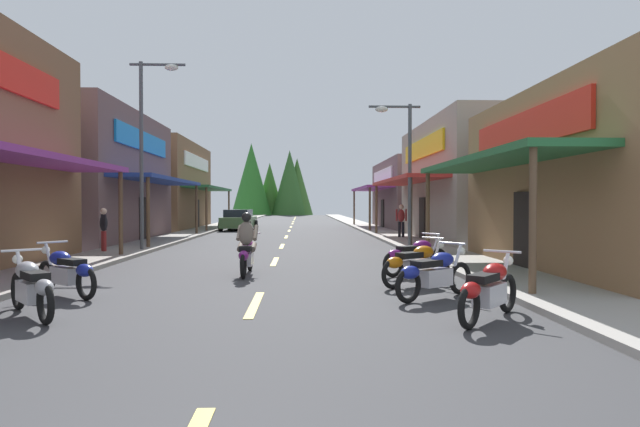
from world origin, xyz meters
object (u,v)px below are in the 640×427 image
motorcycle_parked_left_1 (31,286)px  parked_car_curbside (239,220)px  motorcycle_parked_left_2 (66,271)px  pedestrian_browsing (104,228)px  streetlamp_left (149,131)px  motorcycle_parked_right_2 (416,263)px  streetlamp_right (402,154)px  rider_cruising_lead (247,249)px  motorcycle_parked_right_0 (489,289)px  motorcycle_parked_right_3 (415,256)px  motorcycle_parked_right_1 (434,273)px  pedestrian_by_shop (401,219)px

motorcycle_parked_left_1 → parked_car_curbside: (-0.04, 27.11, 0.20)m
motorcycle_parked_left_2 → pedestrian_browsing: pedestrian_browsing is taller
streetlamp_left → motorcycle_parked_left_1: size_ratio=4.18×
streetlamp_left → parked_car_curbside: (1.33, 16.11, -3.77)m
motorcycle_parked_right_2 → streetlamp_right: bearing=45.4°
motorcycle_parked_right_2 → rider_cruising_lead: bearing=118.9°
streetlamp_left → motorcycle_parked_right_0: bearing=-53.7°
motorcycle_parked_right_3 → motorcycle_parked_left_2: same height
streetlamp_right → motorcycle_parked_left_2: streetlamp_right is taller
streetlamp_left → motorcycle_parked_right_2: bearing=-45.0°
motorcycle_parked_right_1 → motorcycle_parked_right_2: same height
motorcycle_parked_left_2 → motorcycle_parked_left_1: bearing=137.8°
motorcycle_parked_right_1 → pedestrian_browsing: bearing=100.6°
motorcycle_parked_right_2 → motorcycle_parked_left_2: 7.10m
motorcycle_parked_left_1 → motorcycle_parked_right_3: bearing=-98.6°
motorcycle_parked_right_3 → pedestrian_browsing: pedestrian_browsing is taller
motorcycle_parked_right_2 → rider_cruising_lead: 4.29m
pedestrian_by_shop → pedestrian_browsing: pedestrian_by_shop is taller
motorcycle_parked_right_1 → motorcycle_parked_right_2: size_ratio=0.99×
motorcycle_parked_left_1 → pedestrian_browsing: pedestrian_browsing is taller
motorcycle_parked_left_2 → pedestrian_by_shop: pedestrian_by_shop is taller
streetlamp_right → pedestrian_browsing: size_ratio=3.46×
pedestrian_by_shop → pedestrian_browsing: (-11.97, -7.33, -0.08)m
streetlamp_right → streetlamp_left: bearing=-175.0°
motorcycle_parked_right_1 → pedestrian_by_shop: (2.52, 16.24, 0.53)m
rider_cruising_lead → streetlamp_left: bearing=34.3°
motorcycle_parked_left_2 → pedestrian_by_shop: (9.53, 15.71, 0.53)m
motorcycle_parked_right_3 → parked_car_curbside: bearing=77.0°
motorcycle_parked_right_3 → motorcycle_parked_left_2: size_ratio=1.09×
motorcycle_parked_right_2 → parked_car_curbside: size_ratio=0.41×
pedestrian_browsing → parked_car_curbside: size_ratio=0.37×
motorcycle_parked_right_3 → rider_cruising_lead: bearing=147.1°
motorcycle_parked_right_1 → motorcycle_parked_left_2: 7.03m
parked_car_curbside → motorcycle_parked_right_3: bearing=-158.7°
motorcycle_parked_right_0 → rider_cruising_lead: (-4.22, 5.24, 0.17)m
motorcycle_parked_right_2 → motorcycle_parked_left_1: bearing=167.7°
motorcycle_parked_right_0 → motorcycle_parked_left_2: size_ratio=0.96×
parked_car_curbside → streetlamp_right: bearing=-148.0°
motorcycle_parked_right_2 → pedestrian_browsing: bearing=106.5°
pedestrian_by_shop → streetlamp_right: bearing=-167.3°
streetlamp_right → pedestrian_by_shop: size_ratio=3.23×
motorcycle_parked_right_1 → motorcycle_parked_left_1: bearing=155.1°
motorcycle_parked_right_1 → motorcycle_parked_left_2: size_ratio=1.03×
motorcycle_parked_right_0 → pedestrian_by_shop: size_ratio=0.95×
streetlamp_right → motorcycle_parked_right_3: streetlamp_right is taller
pedestrian_browsing → motorcycle_parked_right_1: bearing=104.5°
streetlamp_right → pedestrian_browsing: 11.33m
motorcycle_parked_right_2 → motorcycle_parked_right_3: bearing=42.6°
motorcycle_parked_right_0 → parked_car_curbside: 28.51m
motorcycle_parked_left_1 → pedestrian_browsing: (-2.73, 10.25, 0.46)m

